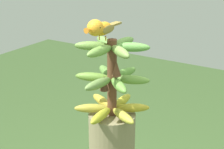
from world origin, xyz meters
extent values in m
cylinder|color=brown|center=(0.00, 0.00, 1.27)|extent=(0.04, 0.04, 0.32)
ellipsoid|color=#AEA036|center=(-0.07, -0.05, 1.13)|extent=(0.14, 0.11, 0.04)
ellipsoid|color=#AAAC29|center=(0.00, -0.08, 1.13)|extent=(0.05, 0.15, 0.04)
ellipsoid|color=gold|center=(0.08, -0.04, 1.13)|extent=(0.15, 0.10, 0.04)
ellipsoid|color=gold|center=(0.07, 0.05, 1.13)|extent=(0.14, 0.11, 0.04)
ellipsoid|color=gold|center=(0.00, 0.08, 1.13)|extent=(0.05, 0.15, 0.04)
ellipsoid|color=gold|center=(-0.08, 0.04, 1.13)|extent=(0.15, 0.10, 0.04)
ellipsoid|color=olive|center=(-0.08, -0.03, 1.27)|extent=(0.15, 0.09, 0.04)
ellipsoid|color=olive|center=(-0.01, -0.08, 1.27)|extent=(0.06, 0.15, 0.04)
ellipsoid|color=#65993E|center=(0.06, -0.05, 1.27)|extent=(0.14, 0.12, 0.04)
ellipsoid|color=#6B9A3E|center=(0.08, 0.03, 1.27)|extent=(0.15, 0.09, 0.04)
ellipsoid|color=#5F963B|center=(0.01, 0.08, 1.27)|extent=(0.06, 0.15, 0.04)
ellipsoid|color=#5D8B3C|center=(-0.06, 0.05, 1.27)|extent=(0.14, 0.12, 0.04)
ellipsoid|color=#61913F|center=(0.01, 0.08, 1.40)|extent=(0.05, 0.15, 0.04)
ellipsoid|color=#638E42|center=(-0.06, 0.04, 1.40)|extent=(0.14, 0.11, 0.04)
ellipsoid|color=olive|center=(-0.07, -0.03, 1.40)|extent=(0.15, 0.10, 0.04)
ellipsoid|color=#6E9B43|center=(-0.01, -0.08, 1.40)|extent=(0.05, 0.15, 0.04)
ellipsoid|color=olive|center=(0.06, -0.04, 1.40)|extent=(0.14, 0.11, 0.04)
ellipsoid|color=#5F9D45|center=(0.07, 0.03, 1.40)|extent=(0.15, 0.10, 0.04)
cone|color=brown|center=(0.04, -0.03, 1.32)|extent=(0.04, 0.04, 0.06)
cone|color=#4C2D1E|center=(-0.01, -0.05, 1.26)|extent=(0.04, 0.04, 0.06)
cylinder|color=#C68933|center=(-0.04, -0.03, 1.44)|extent=(0.01, 0.00, 0.02)
cylinder|color=#C68933|center=(-0.01, -0.03, 1.44)|extent=(0.01, 0.00, 0.02)
ellipsoid|color=orange|center=(-0.03, -0.03, 1.47)|extent=(0.05, 0.11, 0.05)
ellipsoid|color=olive|center=(-0.05, -0.02, 1.47)|extent=(0.01, 0.08, 0.03)
ellipsoid|color=olive|center=(0.00, -0.02, 1.47)|extent=(0.01, 0.08, 0.03)
cube|color=olive|center=(-0.03, 0.06, 1.48)|extent=(0.03, 0.07, 0.01)
sphere|color=orange|center=(-0.02, -0.08, 1.49)|extent=(0.06, 0.06, 0.06)
sphere|color=black|center=(0.00, -0.08, 1.49)|extent=(0.01, 0.01, 0.01)
cone|color=orange|center=(-0.02, -0.12, 1.49)|extent=(0.02, 0.04, 0.02)
camera|label=1|loc=(0.70, -1.13, 1.77)|focal=56.43mm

